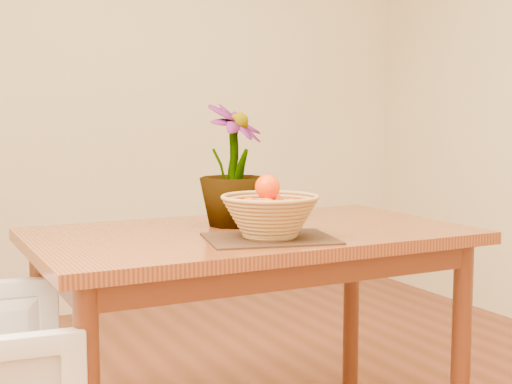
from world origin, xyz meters
name	(u,v)px	position (x,y,z in m)	size (l,w,h in m)	color
wall_back	(96,75)	(0.00, 2.25, 1.35)	(4.00, 0.02, 2.70)	#F7E8BC
table	(251,256)	(0.00, 0.30, 0.66)	(1.40, 0.80, 0.75)	brown
placemat	(270,239)	(-0.03, 0.11, 0.75)	(0.38, 0.29, 0.01)	#3A2215
wicker_basket	(270,218)	(-0.03, 0.11, 0.82)	(0.30, 0.30, 0.12)	tan
orange_pile	(270,205)	(-0.03, 0.12, 0.86)	(0.17, 0.18, 0.14)	#ED4103
potted_plant	(233,165)	(-0.01, 0.41, 0.96)	(0.23, 0.23, 0.41)	#1D4714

